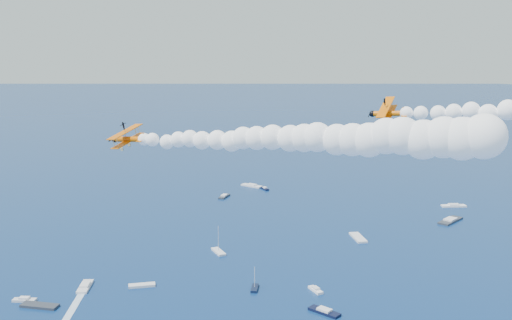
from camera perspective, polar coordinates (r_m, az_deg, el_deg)
The scene contains 5 objects.
biplane_lead at distance 106.70m, azimuth 12.46°, elevation 4.30°, with size 6.78×7.60×4.58m, color #E36404, non-canonical shape.
biplane_trail at distance 111.65m, azimuth -11.87°, elevation 1.93°, with size 7.62×8.55×5.15m, color #DF5F04, non-canonical shape.
smoke_trail_trail at distance 94.56m, azimuth 3.06°, elevation 2.00°, with size 63.05×12.38×11.02m, color white, non-canonical shape.
spectator_boats at distance 203.18m, azimuth 11.80°, elevation -9.07°, with size 200.76×176.22×0.70m.
boat_wakes at distance 194.50m, azimuth 8.72°, elevation -9.99°, with size 99.44×186.60×0.04m.
Camera 1 is at (60.21, -57.59, 69.87)m, focal length 42.42 mm.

